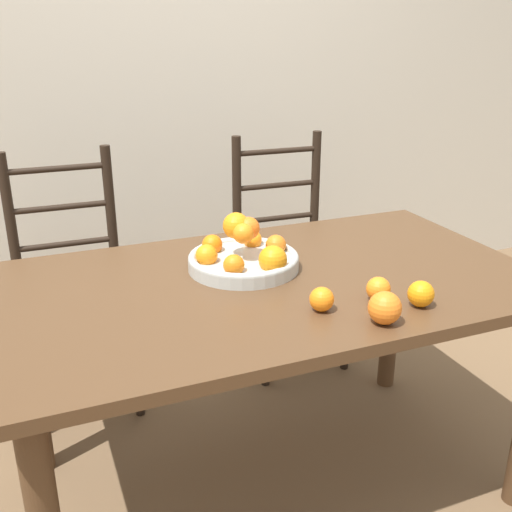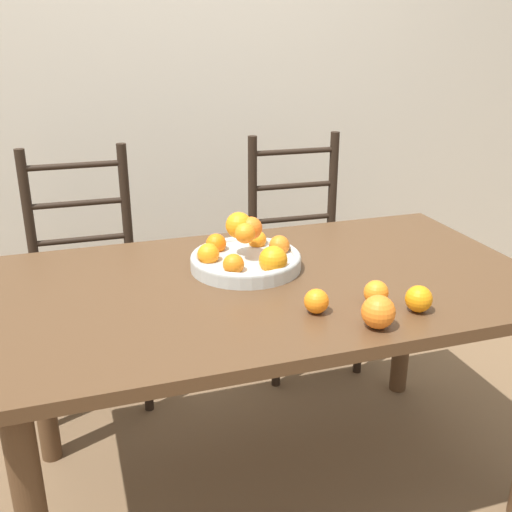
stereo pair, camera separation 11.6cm
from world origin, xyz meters
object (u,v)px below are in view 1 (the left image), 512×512
orange_loose_2 (385,308)px  chair_right (288,258)px  orange_loose_0 (378,289)px  chair_left (73,290)px  fruit_bowl (244,256)px  orange_loose_1 (421,294)px  orange_loose_3 (322,299)px

orange_loose_2 → chair_right: size_ratio=0.08×
orange_loose_0 → chair_left: (-0.72, 1.01, -0.31)m
orange_loose_2 → chair_left: (-0.66, 1.14, -0.32)m
fruit_bowl → orange_loose_1: size_ratio=4.80×
orange_loose_3 → orange_loose_1: bearing=-16.2°
orange_loose_2 → chair_right: (0.27, 1.14, -0.32)m
orange_loose_2 → chair_left: chair_left is taller
orange_loose_0 → orange_loose_2: orange_loose_2 is taller
orange_loose_3 → orange_loose_2: bearing=-47.7°
orange_loose_0 → chair_right: size_ratio=0.07×
orange_loose_0 → orange_loose_1: (0.08, -0.07, 0.00)m
orange_loose_1 → chair_left: (-0.80, 1.09, -0.31)m
fruit_bowl → chair_left: (-0.46, 0.67, -0.32)m
orange_loose_2 → orange_loose_1: bearing=18.3°
chair_left → chair_right: 0.93m
chair_left → orange_loose_0: bearing=-54.2°
chair_right → fruit_bowl: bearing=-122.9°
fruit_bowl → chair_left: bearing=124.7°
chair_left → fruit_bowl: bearing=-54.7°
orange_loose_1 → chair_left: size_ratio=0.07×
orange_loose_2 → chair_left: size_ratio=0.08×
fruit_bowl → orange_loose_1: fruit_bowl is taller
orange_loose_1 → orange_loose_2: orange_loose_2 is taller
orange_loose_3 → chair_right: 1.13m
orange_loose_2 → chair_left: 1.35m
orange_loose_0 → orange_loose_1: orange_loose_1 is taller
orange_loose_0 → orange_loose_2: (-0.06, -0.12, 0.01)m
fruit_bowl → orange_loose_0: 0.43m
orange_loose_1 → fruit_bowl: bearing=128.7°
orange_loose_1 → chair_right: 1.14m
fruit_bowl → chair_right: 0.87m
orange_loose_0 → orange_loose_3: size_ratio=1.02×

